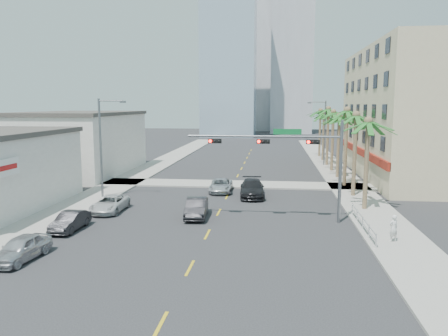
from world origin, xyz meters
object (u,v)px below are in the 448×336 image
car_parked_near (21,248)px  car_lane_left (196,208)px  car_lane_right (252,188)px  car_lane_center (221,186)px  car_parked_far (110,204)px  traffic_signal_mast (295,153)px  pedestrian (393,228)px  car_parked_mid (70,221)px

car_parked_near → car_lane_left: bearing=57.7°
car_lane_right → car_lane_center: bearing=146.2°
car_parked_far → car_lane_left: size_ratio=1.06×
traffic_signal_mast → car_lane_left: bearing=176.8°
traffic_signal_mast → car_parked_near: (-15.18, -9.86, -4.38)m
car_parked_near → car_lane_left: (7.90, 10.26, 0.03)m
car_parked_far → car_lane_center: (7.84, 8.88, -0.00)m
car_lane_right → pedestrian: 15.88m
traffic_signal_mast → pedestrian: bearing=-38.0°
car_parked_near → traffic_signal_mast: bearing=38.3°
traffic_signal_mast → car_parked_far: (-14.44, 1.28, -4.43)m
car_lane_left → car_parked_near: bearing=-132.2°
car_parked_near → car_lane_right: car_lane_right is taller
traffic_signal_mast → car_parked_mid: 16.33m
traffic_signal_mast → pedestrian: traffic_signal_mast is taller
car_parked_mid → car_lane_right: (11.72, 12.38, 0.15)m
car_parked_far → car_lane_left: bearing=-7.3°
car_lane_center → car_lane_right: size_ratio=0.85×
car_lane_left → pedestrian: bearing=-25.4°
car_parked_near → car_lane_center: 21.78m
traffic_signal_mast → car_parked_far: size_ratio=2.43×
car_parked_near → pedestrian: (21.01, 5.31, 0.30)m
car_parked_far → car_lane_right: size_ratio=0.85×
car_lane_left → pedestrian: pedestrian is taller
pedestrian → car_parked_near: bearing=-9.5°
car_parked_near → car_lane_center: car_parked_near is taller
car_parked_far → car_lane_right: 13.04m
car_parked_mid → car_parked_near: bearing=-88.9°
car_lane_right → car_parked_mid: bearing=-137.0°
car_lane_left → traffic_signal_mast: bearing=-7.8°
car_parked_far → car_lane_left: (7.15, -0.87, 0.08)m
car_parked_mid → car_lane_left: size_ratio=0.89×
car_lane_center → car_lane_right: bearing=-32.6°
traffic_signal_mast → car_lane_center: (-6.60, 10.15, -4.43)m
car_lane_center → car_lane_right: car_lane_right is taller
car_parked_near → car_lane_left: size_ratio=0.92×
car_lane_left → car_lane_right: bearing=59.6°
car_lane_left → car_lane_right: (3.82, 7.93, 0.07)m
car_parked_near → car_lane_right: bearing=62.5°
car_parked_near → car_parked_mid: (0.00, 5.81, -0.05)m
car_parked_near → car_lane_left: car_lane_left is taller
car_lane_right → car_parked_near: bearing=-126.3°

